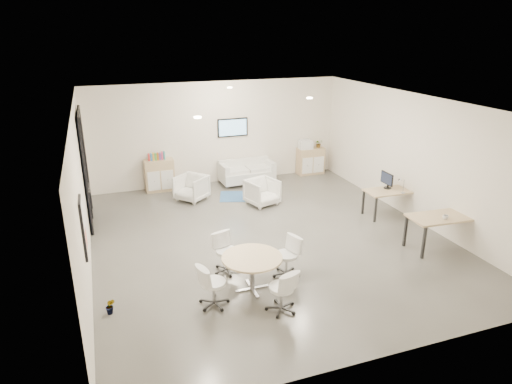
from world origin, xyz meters
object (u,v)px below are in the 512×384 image
object	(u,v)px
desk_front	(442,219)
round_table	(252,261)
armchair_right	(262,191)
sideboard_right	(310,161)
armchair_left	(191,187)
desk_rear	(391,193)
sideboard_left	(159,175)
loveseat	(246,172)

from	to	relation	value
desk_front	round_table	bearing A→B (deg)	-173.03
armchair_right	sideboard_right	bearing A→B (deg)	22.66
armchair_left	desk_rear	distance (m)	5.54
armchair_right	desk_rear	size ratio (longest dim) A/B	0.59
armchair_left	desk_rear	size ratio (longest dim) A/B	0.59
armchair_left	armchair_right	world-z (taller)	armchair_left
sideboard_left	round_table	world-z (taller)	sideboard_left
desk_rear	desk_front	distance (m)	2.01
loveseat	armchair_left	world-z (taller)	armchair_left
desk_front	desk_rear	bearing A→B (deg)	91.55
armchair_right	desk_rear	bearing A→B (deg)	-50.08
sideboard_left	round_table	xyz separation A→B (m)	(0.81, -6.27, 0.13)
armchair_right	round_table	size ratio (longest dim) A/B	0.70
sideboard_right	armchair_left	distance (m)	4.50
armchair_right	desk_rear	world-z (taller)	armchair_right
sideboard_right	desk_rear	distance (m)	4.04
desk_rear	armchair_left	bearing A→B (deg)	150.65
sideboard_left	loveseat	world-z (taller)	sideboard_left
armchair_right	desk_front	distance (m)	4.81
loveseat	armchair_right	world-z (taller)	armchair_right
loveseat	round_table	bearing A→B (deg)	-110.02
sideboard_right	armchair_right	size ratio (longest dim) A/B	1.12
sideboard_right	armchair_right	xyz separation A→B (m)	(-2.55, -2.15, -0.05)
desk_rear	round_table	size ratio (longest dim) A/B	1.20
sideboard_left	desk_front	distance (m)	8.08
round_table	loveseat	bearing A→B (deg)	72.54
armchair_left	desk_rear	world-z (taller)	armchair_left
sideboard_left	round_table	distance (m)	6.32
loveseat	armchair_left	bearing A→B (deg)	-157.10
sideboard_right	round_table	size ratio (longest dim) A/B	0.79
loveseat	desk_front	world-z (taller)	desk_front
sideboard_right	armchair_right	bearing A→B (deg)	-139.86
sideboard_right	desk_front	world-z (taller)	sideboard_right
sideboard_right	desk_rear	xyz separation A→B (m)	(0.37, -4.01, 0.18)
armchair_left	round_table	world-z (taller)	armchair_left
armchair_left	sideboard_left	bearing A→B (deg)	172.48
armchair_left	desk_rear	xyz separation A→B (m)	(4.73, -2.88, 0.23)
round_table	armchair_right	bearing A→B (deg)	67.17
loveseat	round_table	world-z (taller)	loveseat
armchair_left	armchair_right	size ratio (longest dim) A/B	1.01
sideboard_right	armchair_left	xyz separation A→B (m)	(-4.36, -1.13, -0.04)
sideboard_left	armchair_right	world-z (taller)	sideboard_left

